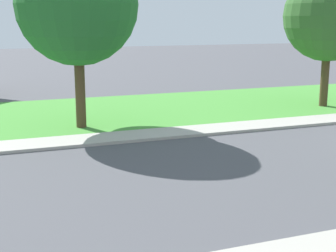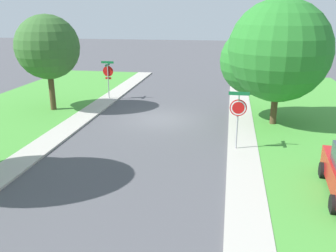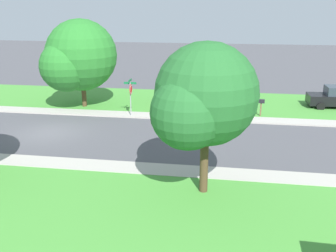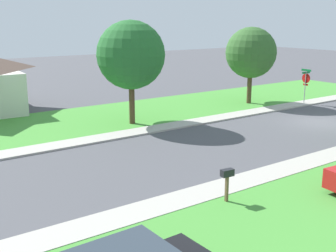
# 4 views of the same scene
# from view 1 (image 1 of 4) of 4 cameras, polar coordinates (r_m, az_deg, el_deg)

# --- Properties ---
(sidewalk_east) EXTENTS (1.40, 56.00, 0.10)m
(sidewalk_east) POSITION_cam_1_polar(r_m,az_deg,el_deg) (16.13, -14.45, -2.02)
(sidewalk_east) COLOR #ADA89E
(sidewalk_east) RESTS_ON ground
(lawn_east) EXTENTS (8.00, 56.00, 0.08)m
(lawn_east) POSITION_cam_1_polar(r_m,az_deg,el_deg) (20.71, -15.96, 0.97)
(lawn_east) COLOR #479338
(lawn_east) RESTS_ON ground
(tree_sidewalk_mid) EXTENTS (4.57, 4.25, 6.55)m
(tree_sidewalk_mid) POSITION_cam_1_polar(r_m,az_deg,el_deg) (18.10, -10.07, 13.19)
(tree_sidewalk_mid) COLOR #4C3823
(tree_sidewalk_mid) RESTS_ON ground
(tree_sidewalk_far) EXTENTS (4.23, 3.94, 6.02)m
(tree_sidewalk_far) POSITION_cam_1_polar(r_m,az_deg,el_deg) (23.39, 17.98, 11.63)
(tree_sidewalk_far) COLOR #4C3823
(tree_sidewalk_far) RESTS_ON ground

